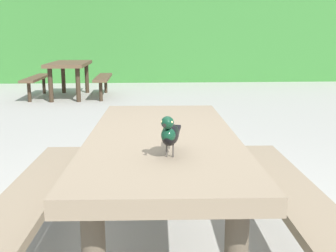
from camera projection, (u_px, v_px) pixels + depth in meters
hedge_wall at (145, 40)px, 12.37m from camera, size 28.00×2.20×2.40m
picnic_table_foreground at (163, 167)px, 2.18m from camera, size 1.74×1.83×0.74m
bird_grackle at (170, 133)px, 1.69m from camera, size 0.11×0.28×0.18m
picnic_table_mid_left at (70, 71)px, 8.62m from camera, size 1.70×1.81×0.74m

